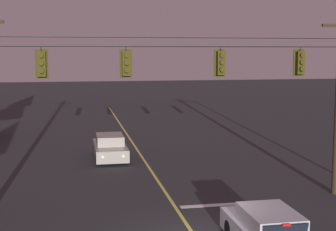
{
  "coord_description": "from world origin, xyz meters",
  "views": [
    {
      "loc": [
        -3.92,
        -15.11,
        6.2
      ],
      "look_at": [
        0.0,
        5.33,
        3.51
      ],
      "focal_mm": 53.15,
      "sensor_mm": 36.0,
      "label": 1
    }
  ],
  "objects_px": {
    "traffic_light_left_inner": "(126,64)",
    "traffic_light_right_inner": "(300,63)",
    "traffic_light_centre": "(221,63)",
    "car_oncoming_lead": "(110,148)",
    "traffic_light_leftmost": "(41,64)"
  },
  "relations": [
    {
      "from": "traffic_light_leftmost",
      "to": "traffic_light_right_inner",
      "type": "height_order",
      "value": "same"
    },
    {
      "from": "traffic_light_left_inner",
      "to": "traffic_light_centre",
      "type": "xyz_separation_m",
      "value": [
        3.84,
        0.0,
        0.0
      ]
    },
    {
      "from": "traffic_light_leftmost",
      "to": "traffic_light_right_inner",
      "type": "xyz_separation_m",
      "value": [
        10.5,
        0.0,
        0.0
      ]
    },
    {
      "from": "traffic_light_left_inner",
      "to": "traffic_light_right_inner",
      "type": "bearing_deg",
      "value": 0.0
    },
    {
      "from": "traffic_light_left_inner",
      "to": "traffic_light_centre",
      "type": "relative_size",
      "value": 1.0
    },
    {
      "from": "traffic_light_left_inner",
      "to": "traffic_light_right_inner",
      "type": "xyz_separation_m",
      "value": [
        7.29,
        0.0,
        0.0
      ]
    },
    {
      "from": "traffic_light_left_inner",
      "to": "car_oncoming_lead",
      "type": "bearing_deg",
      "value": 90.17
    },
    {
      "from": "traffic_light_leftmost",
      "to": "traffic_light_centre",
      "type": "xyz_separation_m",
      "value": [
        7.05,
        0.0,
        0.0
      ]
    },
    {
      "from": "traffic_light_right_inner",
      "to": "car_oncoming_lead",
      "type": "relative_size",
      "value": 0.28
    },
    {
      "from": "car_oncoming_lead",
      "to": "traffic_light_left_inner",
      "type": "bearing_deg",
      "value": -89.83
    },
    {
      "from": "traffic_light_leftmost",
      "to": "traffic_light_centre",
      "type": "distance_m",
      "value": 7.05
    },
    {
      "from": "traffic_light_left_inner",
      "to": "traffic_light_right_inner",
      "type": "distance_m",
      "value": 7.29
    },
    {
      "from": "traffic_light_left_inner",
      "to": "traffic_light_centre",
      "type": "bearing_deg",
      "value": 0.0
    },
    {
      "from": "traffic_light_centre",
      "to": "traffic_light_left_inner",
      "type": "bearing_deg",
      "value": 180.0
    },
    {
      "from": "traffic_light_right_inner",
      "to": "traffic_light_leftmost",
      "type": "bearing_deg",
      "value": 180.0
    }
  ]
}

